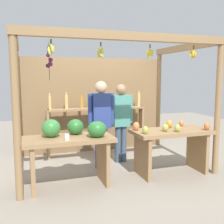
% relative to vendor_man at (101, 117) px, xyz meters
% --- Properties ---
extents(ground_plane, '(12.00, 12.00, 0.00)m').
position_rel_vendor_man_xyz_m(ground_plane, '(0.18, 0.14, -0.95)').
color(ground_plane, gray).
rests_on(ground_plane, ground).
extents(market_stall, '(3.31, 2.19, 2.30)m').
position_rel_vendor_man_xyz_m(market_stall, '(0.18, 0.62, 0.40)').
color(market_stall, '#99754C').
rests_on(market_stall, ground).
extents(fruit_counter_left, '(1.34, 0.64, 1.03)m').
position_rel_vendor_man_xyz_m(fruit_counter_left, '(-0.66, -0.63, -0.28)').
color(fruit_counter_left, '#99754C').
rests_on(fruit_counter_left, ground).
extents(fruit_counter_right, '(1.34, 0.64, 0.90)m').
position_rel_vendor_man_xyz_m(fruit_counter_right, '(1.05, -0.64, -0.38)').
color(fruit_counter_right, '#99754C').
rests_on(fruit_counter_right, ground).
extents(bottle_shelf_unit, '(2.13, 0.22, 1.35)m').
position_rel_vendor_man_xyz_m(bottle_shelf_unit, '(0.18, 0.92, -0.14)').
color(bottle_shelf_unit, '#99754C').
rests_on(bottle_shelf_unit, ground).
extents(vendor_man, '(0.48, 0.21, 1.58)m').
position_rel_vendor_man_xyz_m(vendor_man, '(0.00, 0.00, 0.00)').
color(vendor_man, '#553B7E').
rests_on(vendor_man, ground).
extents(vendor_woman, '(0.48, 0.21, 1.52)m').
position_rel_vendor_man_xyz_m(vendor_woman, '(0.46, 0.22, -0.04)').
color(vendor_woman, '#40556B').
rests_on(vendor_woman, ground).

